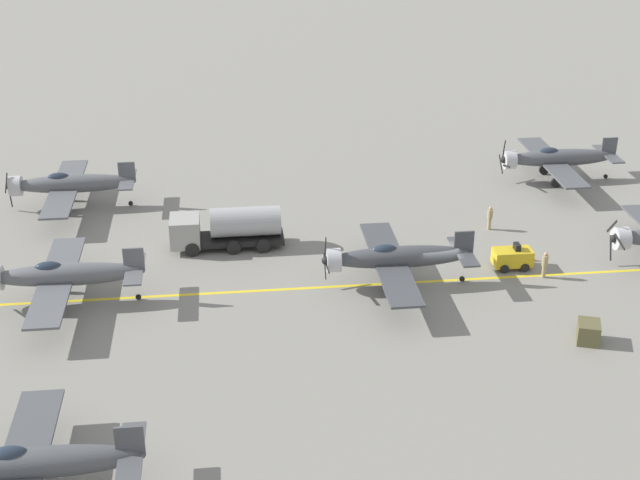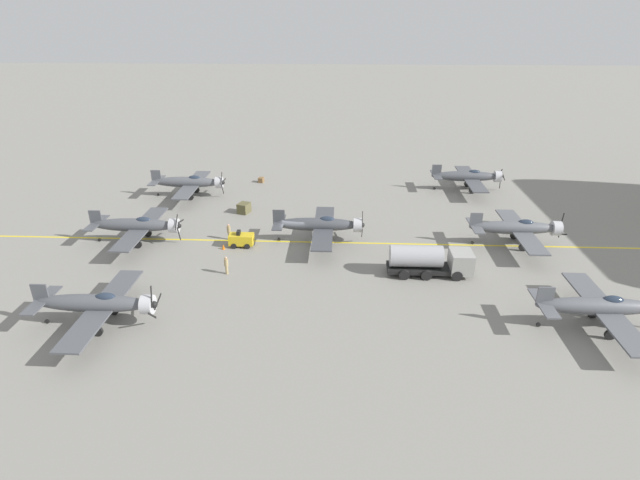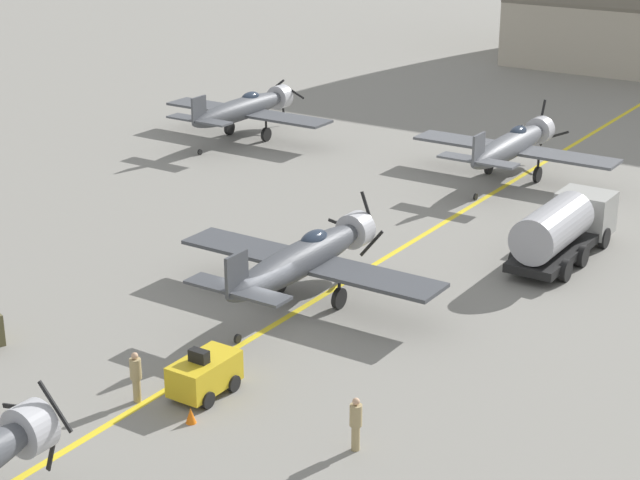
{
  "view_description": "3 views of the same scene",
  "coord_description": "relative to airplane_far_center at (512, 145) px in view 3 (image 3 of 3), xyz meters",
  "views": [
    {
      "loc": [
        -50.97,
        13.65,
        27.84
      ],
      "look_at": [
        -0.91,
        7.94,
        3.88
      ],
      "focal_mm": 50.0,
      "sensor_mm": 36.0,
      "label": 1
    },
    {
      "loc": [
        49.6,
        5.18,
        23.17
      ],
      "look_at": [
        4.55,
        3.13,
        2.37
      ],
      "focal_mm": 28.0,
      "sensor_mm": 36.0,
      "label": 2
    },
    {
      "loc": [
        22.82,
        -30.89,
        17.87
      ],
      "look_at": [
        0.71,
        2.74,
        3.06
      ],
      "focal_mm": 60.0,
      "sensor_mm": 36.0,
      "label": 3
    }
  ],
  "objects": [
    {
      "name": "ground_plane",
      "position": [
        0.29,
        -24.1,
        -2.01
      ],
      "size": [
        400.0,
        400.0,
        0.0
      ],
      "primitive_type": "plane",
      "color": "gray"
    },
    {
      "name": "taxiway_stripe",
      "position": [
        0.29,
        -24.1,
        -2.01
      ],
      "size": [
        0.3,
        160.0,
        0.01
      ],
      "primitive_type": "cube",
      "color": "yellow",
      "rests_on": "ground"
    },
    {
      "name": "traffic_cone",
      "position": [
        2.49,
        -31.4,
        -1.74
      ],
      "size": [
        0.36,
        0.36,
        0.55
      ],
      "primitive_type": "cone",
      "color": "orange",
      "rests_on": "ground"
    },
    {
      "name": "airplane_far_left",
      "position": [
        -18.18,
        -1.16,
        0.0
      ],
      "size": [
        12.0,
        9.98,
        3.65
      ],
      "rotation": [
        0.0,
        0.0,
        0.31
      ],
      "color": "#494B51",
      "rests_on": "ground"
    },
    {
      "name": "ground_crew_walking",
      "position": [
        7.91,
        -29.84,
        -1.01
      ],
      "size": [
        0.4,
        0.4,
        1.84
      ],
      "color": "tan",
      "rests_on": "ground"
    },
    {
      "name": "fuel_tanker",
      "position": [
        7.09,
        -10.35,
        -0.5
      ],
      "size": [
        2.68,
        8.0,
        2.98
      ],
      "color": "black",
      "rests_on": "ground"
    },
    {
      "name": "ground_crew_inspecting",
      "position": [
        0.01,
        -31.28,
        -1.0
      ],
      "size": [
        0.4,
        0.4,
        1.85
      ],
      "color": "tan",
      "rests_on": "ground"
    },
    {
      "name": "airplane_mid_center",
      "position": [
        0.08,
        -21.16,
        -0.0
      ],
      "size": [
        12.0,
        9.98,
        3.71
      ],
      "rotation": [
        0.0,
        0.0,
        0.28
      ],
      "color": "#404247",
      "rests_on": "ground"
    },
    {
      "name": "airplane_far_center",
      "position": [
        0.0,
        0.0,
        0.0
      ],
      "size": [
        12.0,
        9.98,
        3.79
      ],
      "rotation": [
        0.0,
        0.0,
        -0.12
      ],
      "color": "#56595E",
      "rests_on": "ground"
    },
    {
      "name": "tow_tractor",
      "position": [
        1.63,
        -29.59,
        -1.22
      ],
      "size": [
        1.57,
        2.6,
        1.79
      ],
      "color": "gold",
      "rests_on": "ground"
    }
  ]
}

